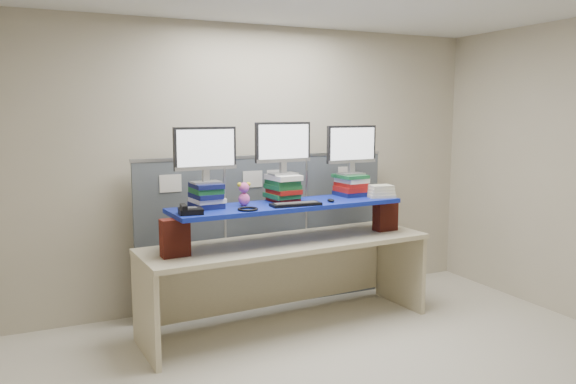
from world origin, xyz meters
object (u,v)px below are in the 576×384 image
blue_board (288,205)px  desk_phone (190,210)px  desk (288,258)px  monitor_right (352,147)px  keyboard (296,204)px  monitor_left (205,151)px  monitor_center (283,145)px

blue_board → desk_phone: (-0.93, -0.17, 0.05)m
desk → monitor_right: (0.75, 0.17, 0.97)m
desk_phone → blue_board: bearing=16.2°
keyboard → desk_phone: size_ratio=2.25×
desk → keyboard: bearing=-92.7°
monitor_right → desk_phone: (-1.68, -0.34, -0.44)m
monitor_left → monitor_center: size_ratio=1.00×
keyboard → monitor_center: bearing=91.6°
desk → monitor_left: 1.22m
monitor_left → monitor_right: monitor_left is taller
monitor_left → monitor_center: (0.73, 0.05, 0.03)m
monitor_center → monitor_left: bearing=-180.0°
monitor_right → keyboard: size_ratio=1.21×
blue_board → desk_phone: size_ratio=10.61×
monitor_left → keyboard: (0.73, -0.22, -0.46)m
desk → monitor_right: 1.24m
desk → desk_phone: 1.09m
desk_phone → monitor_center: bearing=23.0°
desk → monitor_right: bearing=8.9°
desk → desk_phone: (-0.93, -0.17, 0.53)m
monitor_center → keyboard: size_ratio=1.21×
monitor_left → desk: bearing=-9.4°
monitor_left → monitor_right: size_ratio=1.00×
monitor_right → keyboard: (-0.74, -0.32, -0.46)m
monitor_left → desk_phone: (-0.21, -0.24, -0.45)m
monitor_center → desk_phone: monitor_center is taller
desk_phone → monitor_left: bearing=55.1°
monitor_center → desk_phone: 1.09m
desk → monitor_center: 1.02m
desk → monitor_left: monitor_left is taller
monitor_center → desk_phone: size_ratio=2.72×
desk → blue_board: size_ratio=1.27×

